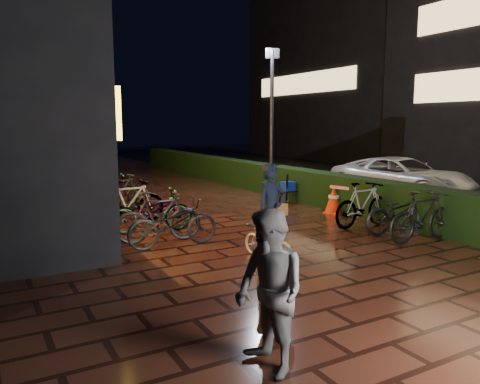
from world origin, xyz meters
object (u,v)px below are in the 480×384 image
cart_assembly (288,187)px  cyclist (270,225)px  bystander_person (270,292)px  van (402,177)px  traffic_barrier (357,202)px

cart_assembly → cyclist: bearing=-128.2°
bystander_person → cart_assembly: 9.89m
van → bystander_person: bearing=-154.8°
cyclist → traffic_barrier: size_ratio=0.94×
cyclist → van: bearing=26.8°
bystander_person → cart_assembly: size_ratio=1.71×
cyclist → cart_assembly: size_ratio=1.84×
cyclist → cart_assembly: bearing=51.8°
traffic_barrier → cart_assembly: (-0.40, 2.60, 0.11)m
bystander_person → traffic_barrier: bystander_person is taller
bystander_person → traffic_barrier: (6.23, 5.38, -0.44)m
bystander_person → van: (9.85, 7.11, -0.16)m
bystander_person → cart_assembly: (5.84, 7.97, -0.33)m
bystander_person → cyclist: 3.81m
bystander_person → van: 12.15m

